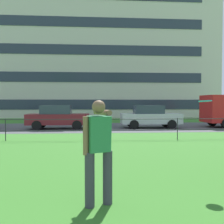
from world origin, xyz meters
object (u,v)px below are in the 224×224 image
object	(u,v)px
person_thrower	(98,149)
car_maroon_right	(58,117)
apartment_building_background	(88,48)
frisbee	(205,101)
car_silver_far_right	(150,116)

from	to	relation	value
person_thrower	car_maroon_right	size ratio (longest dim) A/B	0.43
person_thrower	apartment_building_background	distance (m)	33.11
frisbee	car_maroon_right	bearing A→B (deg)	111.23
person_thrower	car_silver_far_right	xyz separation A→B (m)	(3.80, 13.10, -0.16)
frisbee	apartment_building_background	size ratio (longest dim) A/B	0.01
person_thrower	car_silver_far_right	bearing A→B (deg)	73.82
car_maroon_right	car_silver_far_right	world-z (taller)	same
car_silver_far_right	apartment_building_background	xyz separation A→B (m)	(-4.47, 18.91, 8.57)
frisbee	car_silver_far_right	size ratio (longest dim) A/B	0.09
car_maroon_right	car_silver_far_right	xyz separation A→B (m)	(6.15, 0.22, 0.00)
car_silver_far_right	apartment_building_background	size ratio (longest dim) A/B	0.13
car_maroon_right	car_silver_far_right	size ratio (longest dim) A/B	1.00
frisbee	apartment_building_background	world-z (taller)	apartment_building_background
frisbee	car_maroon_right	world-z (taller)	frisbee
car_silver_far_right	frisbee	bearing A→B (deg)	-97.27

